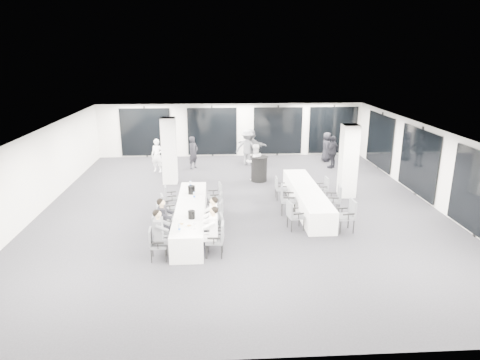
% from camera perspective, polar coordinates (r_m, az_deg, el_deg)
% --- Properties ---
extents(room, '(14.04, 16.04, 2.84)m').
position_cam_1_polar(room, '(16.24, 2.90, 2.41)').
color(room, black).
rests_on(room, ground).
extents(column_left, '(0.60, 0.60, 2.80)m').
position_cam_1_polar(column_left, '(18.27, -9.42, 3.87)').
color(column_left, silver).
rests_on(column_left, floor).
extents(column_right, '(0.60, 0.60, 2.80)m').
position_cam_1_polar(column_right, '(16.82, 14.25, 2.46)').
color(column_right, silver).
rests_on(column_right, floor).
extents(banquet_table_main, '(0.90, 5.00, 0.75)m').
position_cam_1_polar(banquet_table_main, '(13.72, -6.58, -4.86)').
color(banquet_table_main, silver).
rests_on(banquet_table_main, floor).
extents(banquet_table_side, '(0.90, 5.00, 0.75)m').
position_cam_1_polar(banquet_table_side, '(15.50, 8.87, -2.38)').
color(banquet_table_side, silver).
rests_on(banquet_table_side, floor).
extents(cocktail_table, '(0.78, 0.78, 1.09)m').
position_cam_1_polar(cocktail_table, '(18.49, 2.56, 1.52)').
color(cocktail_table, black).
rests_on(cocktail_table, floor).
extents(chair_main_left_near, '(0.47, 0.52, 0.89)m').
position_cam_1_polar(chair_main_left_near, '(11.78, -11.20, -8.13)').
color(chair_main_left_near, '#494C50').
rests_on(chair_main_left_near, floor).
extents(chair_main_left_second, '(0.50, 0.56, 0.97)m').
position_cam_1_polar(chair_main_left_second, '(12.55, -10.73, -6.29)').
color(chair_main_left_second, '#494C50').
rests_on(chair_main_left_second, floor).
extents(chair_main_left_mid, '(0.57, 0.60, 0.95)m').
position_cam_1_polar(chair_main_left_mid, '(13.37, -10.26, -4.85)').
color(chair_main_left_mid, '#494C50').
rests_on(chair_main_left_mid, floor).
extents(chair_main_left_fourth, '(0.55, 0.58, 0.91)m').
position_cam_1_polar(chair_main_left_fourth, '(14.35, -9.78, -3.39)').
color(chair_main_left_fourth, '#494C50').
rests_on(chair_main_left_fourth, floor).
extents(chair_main_left_far, '(0.51, 0.54, 0.89)m').
position_cam_1_polar(chair_main_left_far, '(15.30, -9.38, -2.14)').
color(chair_main_left_far, '#494C50').
rests_on(chair_main_left_far, floor).
extents(chair_main_right_near, '(0.52, 0.58, 0.97)m').
position_cam_1_polar(chair_main_right_near, '(11.76, -3.01, -7.62)').
color(chair_main_right_near, '#494C50').
rests_on(chair_main_right_near, floor).
extents(chair_main_right_second, '(0.51, 0.55, 0.88)m').
position_cam_1_polar(chair_main_right_second, '(12.54, -3.08, -6.27)').
color(chair_main_right_second, '#494C50').
rests_on(chair_main_right_second, floor).
extents(chair_main_right_mid, '(0.57, 0.60, 0.94)m').
position_cam_1_polar(chair_main_right_mid, '(13.46, -3.10, -4.46)').
color(chair_main_right_mid, '#494C50').
rests_on(chair_main_right_mid, floor).
extents(chair_main_right_fourth, '(0.54, 0.58, 0.95)m').
position_cam_1_polar(chair_main_right_fourth, '(14.19, -3.12, -3.30)').
color(chair_main_right_fourth, '#494C50').
rests_on(chair_main_right_fourth, floor).
extents(chair_main_right_far, '(0.55, 0.59, 0.97)m').
position_cam_1_polar(chair_main_right_far, '(15.15, -3.15, -1.95)').
color(chair_main_right_far, '#494C50').
rests_on(chair_main_right_far, floor).
extents(chair_side_left_near, '(0.55, 0.58, 0.94)m').
position_cam_1_polar(chair_side_left_near, '(13.52, 7.13, -4.47)').
color(chair_side_left_near, '#494C50').
rests_on(chair_side_left_near, floor).
extents(chair_side_left_mid, '(0.59, 0.64, 1.04)m').
position_cam_1_polar(chair_side_left_mid, '(14.79, 6.14, -2.33)').
color(chair_side_left_mid, '#494C50').
rests_on(chair_side_left_mid, floor).
extents(chair_side_left_far, '(0.45, 0.50, 0.87)m').
position_cam_1_polar(chair_side_left_far, '(16.26, 5.30, -0.88)').
color(chair_side_left_far, '#494C50').
rests_on(chair_side_left_far, floor).
extents(chair_side_right_near, '(0.55, 0.61, 1.02)m').
position_cam_1_polar(chair_side_right_near, '(13.71, 14.19, -4.36)').
color(chair_side_right_near, '#494C50').
rests_on(chair_side_right_near, floor).
extents(chair_side_right_mid, '(0.59, 0.63, 1.03)m').
position_cam_1_polar(chair_side_right_mid, '(15.05, 12.54, -2.32)').
color(chair_side_right_mid, '#494C50').
rests_on(chair_side_right_mid, floor).
extents(chair_side_right_far, '(0.46, 0.50, 0.86)m').
position_cam_1_polar(chair_side_right_far, '(16.49, 11.04, -0.90)').
color(chair_side_right_far, '#494C50').
rests_on(chair_side_right_far, floor).
extents(seated_guest_a, '(0.50, 0.38, 1.44)m').
position_cam_1_polar(seated_guest_a, '(11.63, -10.49, -6.76)').
color(seated_guest_a, '#57595E').
rests_on(seated_guest_a, floor).
extents(seated_guest_b, '(0.50, 0.38, 1.44)m').
position_cam_1_polar(seated_guest_b, '(12.44, -10.03, -5.16)').
color(seated_guest_b, black).
rests_on(seated_guest_b, floor).
extents(seated_guest_c, '(0.50, 0.38, 1.44)m').
position_cam_1_polar(seated_guest_c, '(11.66, -3.85, -6.45)').
color(seated_guest_c, white).
rests_on(seated_guest_c, floor).
extents(seated_guest_d, '(0.50, 0.38, 1.44)m').
position_cam_1_polar(seated_guest_d, '(12.41, -3.84, -4.98)').
color(seated_guest_d, white).
rests_on(seated_guest_d, floor).
extents(standing_guest_a, '(0.81, 0.83, 1.77)m').
position_cam_1_polar(standing_guest_a, '(20.52, -6.26, 3.92)').
color(standing_guest_a, black).
rests_on(standing_guest_a, floor).
extents(standing_guest_b, '(0.98, 0.72, 1.83)m').
position_cam_1_polar(standing_guest_b, '(18.54, 2.00, 2.73)').
color(standing_guest_b, white).
rests_on(standing_guest_b, floor).
extents(standing_guest_c, '(1.42, 0.96, 2.00)m').
position_cam_1_polar(standing_guest_c, '(21.08, 0.96, 4.68)').
color(standing_guest_c, '#57595E').
rests_on(standing_guest_c, floor).
extents(standing_guest_d, '(1.14, 1.18, 1.79)m').
position_cam_1_polar(standing_guest_d, '(20.98, 12.30, 3.95)').
color(standing_guest_d, black).
rests_on(standing_guest_d, floor).
extents(standing_guest_e, '(0.68, 0.91, 1.70)m').
position_cam_1_polar(standing_guest_e, '(22.25, 11.48, 4.60)').
color(standing_guest_e, black).
rests_on(standing_guest_e, floor).
extents(standing_guest_f, '(1.88, 1.50, 1.94)m').
position_cam_1_polar(standing_guest_f, '(21.52, 1.46, 4.86)').
color(standing_guest_f, '#57595E').
rests_on(standing_guest_f, floor).
extents(standing_guest_g, '(0.77, 0.69, 1.75)m').
position_cam_1_polar(standing_guest_g, '(20.21, -11.01, 3.49)').
color(standing_guest_g, white).
rests_on(standing_guest_g, floor).
extents(ice_bucket_near, '(0.21, 0.21, 0.24)m').
position_cam_1_polar(ice_bucket_near, '(12.50, -6.48, -4.62)').
color(ice_bucket_near, black).
rests_on(ice_bucket_near, banquet_table_main).
extents(ice_bucket_far, '(0.24, 0.24, 0.28)m').
position_cam_1_polar(ice_bucket_far, '(14.64, -6.48, -1.32)').
color(ice_bucket_far, black).
rests_on(ice_bucket_far, banquet_table_main).
extents(water_bottle_a, '(0.07, 0.07, 0.21)m').
position_cam_1_polar(water_bottle_a, '(11.67, -8.09, -6.37)').
color(water_bottle_a, silver).
rests_on(water_bottle_a, banquet_table_main).
extents(water_bottle_b, '(0.07, 0.07, 0.23)m').
position_cam_1_polar(water_bottle_b, '(14.12, -6.12, -2.09)').
color(water_bottle_b, silver).
rests_on(water_bottle_b, banquet_table_main).
extents(water_bottle_c, '(0.08, 0.08, 0.24)m').
position_cam_1_polar(water_bottle_c, '(15.31, -6.63, -0.58)').
color(water_bottle_c, silver).
rests_on(water_bottle_c, banquet_table_main).
extents(plate_a, '(0.21, 0.21, 0.03)m').
position_cam_1_polar(plate_a, '(12.17, -7.84, -5.83)').
color(plate_a, white).
rests_on(plate_a, banquet_table_main).
extents(plate_b, '(0.21, 0.21, 0.03)m').
position_cam_1_polar(plate_b, '(12.03, -6.80, -6.06)').
color(plate_b, white).
rests_on(plate_b, banquet_table_main).
extents(plate_c, '(0.18, 0.18, 0.03)m').
position_cam_1_polar(plate_c, '(13.14, -6.51, -4.03)').
color(plate_c, white).
rests_on(plate_c, banquet_table_main).
extents(wine_glass, '(0.08, 0.08, 0.21)m').
position_cam_1_polar(wine_glass, '(11.76, -6.09, -5.80)').
color(wine_glass, silver).
rests_on(wine_glass, banquet_table_main).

